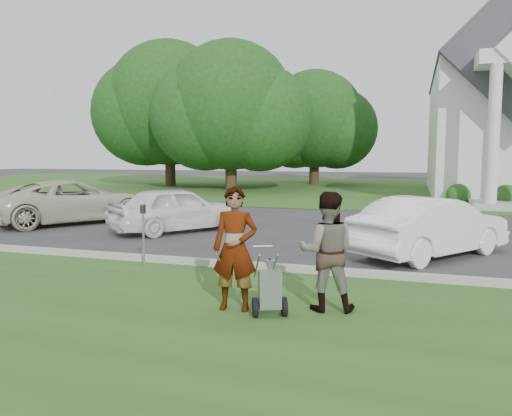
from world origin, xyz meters
The scene contains 14 objects.
ground centered at (0.00, 0.00, 0.00)m, with size 120.00×120.00×0.00m, color #333335.
grass_strip centered at (0.00, -3.00, 0.01)m, with size 80.00×7.00×0.01m, color #304F1B.
church_lawn centered at (0.00, 27.00, 0.01)m, with size 80.00×30.00×0.01m, color #304F1B.
curb centered at (0.00, 0.55, 0.07)m, with size 80.00×0.18×0.15m, color #9E9E93.
tree_left centered at (-8.01, 21.99, 5.11)m, with size 10.63×8.40×9.71m.
tree_far centered at (-14.01, 24.99, 5.69)m, with size 11.64×9.20×10.73m.
tree_back centered at (-4.01, 29.99, 4.73)m, with size 9.61×7.60×8.89m.
striping_cart centered at (1.62, -2.20, 0.39)m, with size 0.75×1.04×0.90m.
person_left centered at (1.04, -2.06, 0.92)m, with size 0.67×0.44×1.85m, color #999999.
person_right centered at (2.34, -1.66, 0.89)m, with size 0.86×0.67×1.77m, color #999999.
parking_meter_near centered at (-1.60, -0.17, 0.85)m, with size 0.10×0.09×1.35m.
car_a centered at (-7.59, 5.42, 0.73)m, with size 2.43×5.28×1.47m, color beige.
car_b centered at (-3.28, 4.67, 0.69)m, with size 1.63×4.04×1.38m, color white.
car_d centered at (3.95, 3.05, 0.69)m, with size 1.45×4.16×1.37m, color white.
Camera 1 is at (3.54, -8.91, 2.33)m, focal length 35.00 mm.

